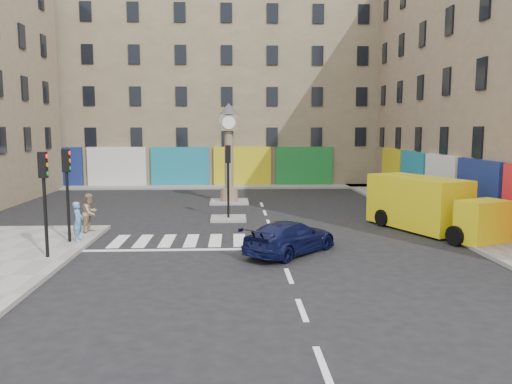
{
  "coord_description": "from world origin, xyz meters",
  "views": [
    {
      "loc": [
        -1.74,
        -17.27,
        4.63
      ],
      "look_at": [
        -0.79,
        3.48,
        2.0
      ],
      "focal_mm": 35.0,
      "sensor_mm": 36.0,
      "label": 1
    }
  ],
  "objects": [
    {
      "name": "pedestrian_tan",
      "position": [
        -8.0,
        4.52,
        1.0
      ],
      "size": [
        0.88,
        0.99,
        1.7
      ],
      "primitive_type": "imported",
      "rotation": [
        0.0,
        0.0,
        1.23
      ],
      "color": "#967C5C",
      "rests_on": "sidewalk_left"
    },
    {
      "name": "island_near",
      "position": [
        -2.0,
        8.0,
        0.06
      ],
      "size": [
        1.8,
        1.8,
        0.12
      ],
      "primitive_type": "cube",
      "color": "gray",
      "rests_on": "ground"
    },
    {
      "name": "clock_pillar",
      "position": [
        -2.0,
        14.0,
        3.55
      ],
      "size": [
        1.2,
        1.2,
        6.1
      ],
      "color": "#897159",
      "rests_on": "island_far"
    },
    {
      "name": "traffic_light_left_far",
      "position": [
        -8.3,
        2.6,
        2.62
      ],
      "size": [
        0.28,
        0.22,
        3.7
      ],
      "color": "black",
      "rests_on": "sidewalk_left"
    },
    {
      "name": "island_far",
      "position": [
        -2.0,
        14.0,
        0.06
      ],
      "size": [
        2.4,
        2.4,
        0.12
      ],
      "primitive_type": "cube",
      "color": "gray",
      "rests_on": "ground"
    },
    {
      "name": "ground",
      "position": [
        0.0,
        0.0,
        0.0
      ],
      "size": [
        120.0,
        120.0,
        0.0
      ],
      "primitive_type": "plane",
      "color": "black",
      "rests_on": "ground"
    },
    {
      "name": "sidewalk_far",
      "position": [
        -4.0,
        22.2,
        0.07
      ],
      "size": [
        32.0,
        2.4,
        0.15
      ],
      "primitive_type": "cube",
      "color": "gray",
      "rests_on": "ground"
    },
    {
      "name": "pedestrian_blue",
      "position": [
        -8.0,
        2.8,
        0.94
      ],
      "size": [
        0.39,
        0.59,
        1.58
      ],
      "primitive_type": "imported",
      "rotation": [
        0.0,
        0.0,
        1.59
      ],
      "color": "#578AC9",
      "rests_on": "sidewalk_left"
    },
    {
      "name": "yellow_van",
      "position": [
        7.03,
        4.56,
        1.21
      ],
      "size": [
        4.39,
        6.94,
        2.43
      ],
      "rotation": [
        0.0,
        0.0,
        0.39
      ],
      "color": "yellow",
      "rests_on": "ground"
    },
    {
      "name": "sidewalk_right",
      "position": [
        8.7,
        10.0,
        0.07
      ],
      "size": [
        2.6,
        30.0,
        0.15
      ],
      "primitive_type": "cube",
      "color": "gray",
      "rests_on": "ground"
    },
    {
      "name": "traffic_light_left_near",
      "position": [
        -8.3,
        0.2,
        2.62
      ],
      "size": [
        0.28,
        0.22,
        3.7
      ],
      "color": "black",
      "rests_on": "sidewalk_left"
    },
    {
      "name": "traffic_light_island",
      "position": [
        -2.0,
        8.0,
        2.59
      ],
      "size": [
        0.28,
        0.22,
        3.7
      ],
      "color": "black",
      "rests_on": "island_near"
    },
    {
      "name": "building_far",
      "position": [
        -4.0,
        28.0,
        8.5
      ],
      "size": [
        32.0,
        10.0,
        17.0
      ],
      "primitive_type": "cube",
      "color": "#817156",
      "rests_on": "ground"
    },
    {
      "name": "navy_sedan",
      "position": [
        0.38,
        0.89,
        0.61
      ],
      "size": [
        4.15,
        4.26,
        1.23
      ],
      "primitive_type": "imported",
      "rotation": [
        0.0,
        0.0,
        2.39
      ],
      "color": "black",
      "rests_on": "ground"
    }
  ]
}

